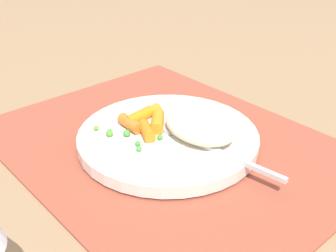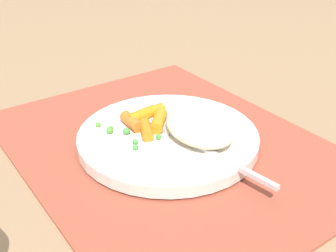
{
  "view_description": "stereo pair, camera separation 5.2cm",
  "coord_description": "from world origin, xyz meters",
  "px_view_note": "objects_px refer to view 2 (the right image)",
  "views": [
    {
      "loc": [
        -0.37,
        0.33,
        0.3
      ],
      "look_at": [
        0.0,
        0.0,
        0.03
      ],
      "focal_mm": 45.5,
      "sensor_mm": 36.0,
      "label": 1
    },
    {
      "loc": [
        -0.4,
        0.29,
        0.3
      ],
      "look_at": [
        0.0,
        0.0,
        0.03
      ],
      "focal_mm": 45.5,
      "sensor_mm": 36.0,
      "label": 2
    }
  ],
  "objects_px": {
    "rice_mound": "(199,128)",
    "fork": "(193,143)",
    "plate": "(168,138)",
    "carrot_portion": "(145,119)"
  },
  "relations": [
    {
      "from": "rice_mound",
      "to": "plate",
      "type": "bearing_deg",
      "value": 34.07
    },
    {
      "from": "plate",
      "to": "rice_mound",
      "type": "relative_size",
      "value": 2.32
    },
    {
      "from": "carrot_portion",
      "to": "fork",
      "type": "height_order",
      "value": "carrot_portion"
    },
    {
      "from": "plate",
      "to": "rice_mound",
      "type": "height_order",
      "value": "rice_mound"
    },
    {
      "from": "plate",
      "to": "rice_mound",
      "type": "bearing_deg",
      "value": -145.93
    },
    {
      "from": "rice_mound",
      "to": "fork",
      "type": "relative_size",
      "value": 0.49
    },
    {
      "from": "plate",
      "to": "fork",
      "type": "relative_size",
      "value": 1.15
    },
    {
      "from": "rice_mound",
      "to": "fork",
      "type": "xyz_separation_m",
      "value": [
        -0.01,
        0.02,
        -0.01
      ]
    },
    {
      "from": "fork",
      "to": "plate",
      "type": "bearing_deg",
      "value": 7.84
    },
    {
      "from": "plate",
      "to": "carrot_portion",
      "type": "relative_size",
      "value": 3.44
    }
  ]
}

